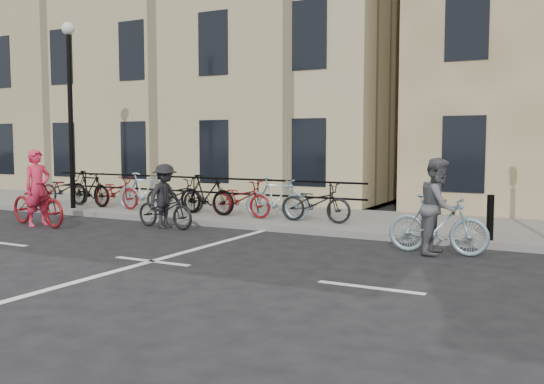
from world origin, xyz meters
The scene contains 9 objects.
ground centered at (0.00, 0.00, 0.00)m, with size 120.00×120.00×0.00m, color black.
sidewalk centered at (-4.00, 6.00, 0.07)m, with size 46.00×4.00×0.15m, color slate.
building_west centered at (-9.00, 13.00, 5.15)m, with size 20.00×10.00×10.00m, color #C7B987.
lamp_post centered at (-6.50, 4.40, 3.49)m, with size 0.36×0.36×5.28m.
bollard_east centered at (5.00, 4.25, 0.60)m, with size 0.14×0.14×0.90m, color black.
parked_bikes centered at (-3.30, 5.04, 0.64)m, with size 10.40×1.23×1.05m.
cyclist_pink centered at (-5.33, 2.15, 0.65)m, with size 2.20×1.05×1.88m.
cyclist_grey centered at (4.25, 3.07, 0.73)m, with size 1.86×0.88×1.80m.
cyclist_dark centered at (-2.30, 3.30, 0.61)m, with size 1.80×1.06×1.55m.
Camera 1 is at (6.80, -8.22, 2.14)m, focal length 40.00 mm.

